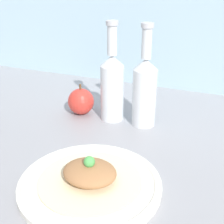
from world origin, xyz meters
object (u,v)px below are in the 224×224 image
at_px(plate, 90,183).
at_px(cider_bottle_right, 145,89).
at_px(apple, 81,101).
at_px(cider_bottle_left, 112,85).
at_px(plated_food, 90,175).

height_order(plate, cider_bottle_right, cider_bottle_right).
xyz_separation_m(plate, apple, (-0.18, 0.31, 0.03)).
height_order(cider_bottle_left, apple, cider_bottle_left).
relative_size(plated_food, cider_bottle_right, 0.75).
distance_m(cider_bottle_right, apple, 0.21).
bearing_deg(plated_food, cider_bottle_right, 86.87).
relative_size(plate, plated_food, 1.38).
bearing_deg(plate, apple, 120.13).
bearing_deg(plate, cider_bottle_right, 86.87).
xyz_separation_m(cider_bottle_left, cider_bottle_right, (0.10, 0.00, 0.00)).
distance_m(plate, cider_bottle_right, 0.33).
height_order(plate, cider_bottle_left, cider_bottle_left).
bearing_deg(cider_bottle_left, plate, -75.87).
height_order(plate, apple, apple).
bearing_deg(plated_food, plate, 0.00).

